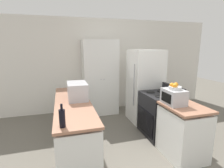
{
  "coord_description": "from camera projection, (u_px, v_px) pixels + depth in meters",
  "views": [
    {
      "loc": [
        -1.02,
        -1.78,
        1.83
      ],
      "look_at": [
        0.0,
        1.73,
        1.05
      ],
      "focal_mm": 28.0,
      "sensor_mm": 36.0,
      "label": 1
    }
  ],
  "objects": [
    {
      "name": "wall_back",
      "position": [
        98.0,
        66.0,
        5.04
      ],
      "size": [
        7.0,
        0.06,
        2.6
      ],
      "color": "silver",
      "rests_on": "ground_plane"
    },
    {
      "name": "counter_left",
      "position": [
        74.0,
        126.0,
        3.16
      ],
      "size": [
        0.6,
        2.26,
        0.89
      ],
      "color": "silver",
      "rests_on": "ground_plane"
    },
    {
      "name": "counter_right",
      "position": [
        183.0,
        132.0,
        2.92
      ],
      "size": [
        0.6,
        0.74,
        0.89
      ],
      "color": "silver",
      "rests_on": "ground_plane"
    },
    {
      "name": "pantry_cabinet",
      "position": [
        100.0,
        77.0,
        4.78
      ],
      "size": [
        0.92,
        0.61,
        2.01
      ],
      "color": "white",
      "rests_on": "ground_plane"
    },
    {
      "name": "stove",
      "position": [
        159.0,
        114.0,
        3.65
      ],
      "size": [
        0.66,
        0.76,
        1.05
      ],
      "color": "black",
      "rests_on": "ground_plane"
    },
    {
      "name": "refrigerator",
      "position": [
        145.0,
        86.0,
        4.3
      ],
      "size": [
        0.75,
        0.72,
        1.76
      ],
      "color": "white",
      "rests_on": "ground_plane"
    },
    {
      "name": "microwave",
      "position": [
        77.0,
        91.0,
        3.18
      ],
      "size": [
        0.35,
        0.52,
        0.3
      ],
      "color": "#B2B2B7",
      "rests_on": "counter_left"
    },
    {
      "name": "wine_bottle",
      "position": [
        62.0,
        118.0,
        2.06
      ],
      "size": [
        0.07,
        0.07,
        0.29
      ],
      "color": "black",
      "rests_on": "counter_left"
    },
    {
      "name": "toaster_oven",
      "position": [
        174.0,
        97.0,
        2.89
      ],
      "size": [
        0.29,
        0.38,
        0.25
      ],
      "color": "#B2B2B7",
      "rests_on": "counter_right"
    },
    {
      "name": "fruit_bowl",
      "position": [
        175.0,
        87.0,
        2.86
      ],
      "size": [
        0.21,
        0.21,
        0.11
      ],
      "color": "silver",
      "rests_on": "toaster_oven"
    }
  ]
}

